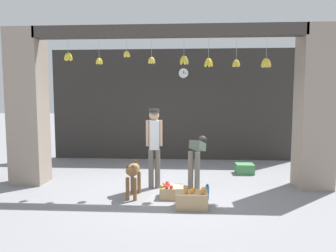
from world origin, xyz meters
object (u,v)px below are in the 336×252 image
(produce_box_green, at_px, (245,169))
(wall_clock, at_px, (183,73))
(shopkeeper, at_px, (154,142))
(fruit_crate_oranges, at_px, (192,200))
(dog, at_px, (133,173))
(worker_stooping, at_px, (197,155))
(fruit_crate_apples, at_px, (171,191))
(water_bottle, at_px, (207,192))

(produce_box_green, height_order, wall_clock, wall_clock)
(shopkeeper, xyz_separation_m, fruit_crate_oranges, (0.77, -1.12, -0.84))
(produce_box_green, bearing_deg, wall_clock, 133.36)
(dog, distance_m, produce_box_green, 3.18)
(worker_stooping, bearing_deg, fruit_crate_apples, -108.81)
(worker_stooping, distance_m, fruit_crate_apples, 1.04)
(worker_stooping, relative_size, wall_clock, 3.44)
(dog, relative_size, worker_stooping, 0.79)
(fruit_crate_oranges, height_order, wall_clock, wall_clock)
(shopkeeper, xyz_separation_m, fruit_crate_apples, (0.39, -0.60, -0.87))
(dog, xyz_separation_m, wall_clock, (0.93, 3.60, 2.17))
(shopkeeper, distance_m, water_bottle, 1.52)
(shopkeeper, bearing_deg, fruit_crate_apples, 113.90)
(worker_stooping, xyz_separation_m, fruit_crate_oranges, (-0.14, -1.21, -0.56))
(shopkeeper, relative_size, wall_clock, 5.43)
(dog, bearing_deg, water_bottle, 89.62)
(fruit_crate_apples, bearing_deg, fruit_crate_oranges, -54.58)
(fruit_crate_oranges, height_order, water_bottle, fruit_crate_oranges)
(dog, height_order, worker_stooping, worker_stooping)
(fruit_crate_apples, relative_size, wall_clock, 1.43)
(dog, distance_m, fruit_crate_apples, 0.82)
(produce_box_green, xyz_separation_m, wall_clock, (-1.56, 1.65, 2.52))
(shopkeeper, relative_size, produce_box_green, 3.80)
(produce_box_green, distance_m, water_bottle, 2.26)
(fruit_crate_oranges, xyz_separation_m, water_bottle, (0.30, 0.46, -0.01))
(dog, xyz_separation_m, produce_box_green, (2.49, 1.94, -0.35))
(fruit_crate_apples, xyz_separation_m, wall_clock, (0.20, 3.57, 2.53))
(shopkeeper, distance_m, produce_box_green, 2.67)
(fruit_crate_oranges, bearing_deg, produce_box_green, 60.56)
(worker_stooping, height_order, wall_clock, wall_clock)
(fruit_crate_oranges, relative_size, produce_box_green, 1.25)
(fruit_crate_apples, xyz_separation_m, water_bottle, (0.68, -0.07, 0.02))
(water_bottle, bearing_deg, fruit_crate_apples, 174.36)
(wall_clock, bearing_deg, dog, -104.51)
(worker_stooping, bearing_deg, shopkeeper, -156.54)
(dog, bearing_deg, produce_box_green, 129.31)
(fruit_crate_apples, bearing_deg, shopkeeper, 123.18)
(fruit_crate_oranges, distance_m, wall_clock, 4.81)
(dog, height_order, produce_box_green, dog)
(fruit_crate_oranges, bearing_deg, dog, 155.60)
(wall_clock, bearing_deg, fruit_crate_apples, -93.15)
(shopkeeper, relative_size, fruit_crate_oranges, 3.03)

